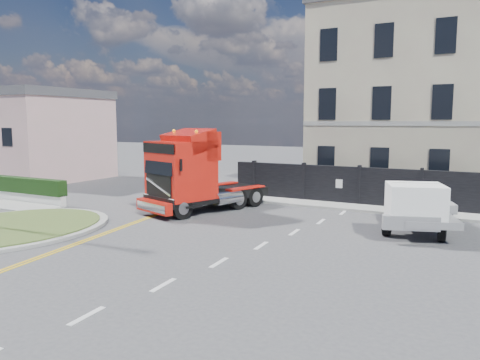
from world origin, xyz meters
The scene contains 9 objects.
ground centered at (0.00, 0.00, 0.00)m, with size 120.00×120.00×0.00m, color #424244.
traffic_island centered at (-7.00, -3.00, 0.08)m, with size 6.80×6.80×0.17m.
hedge_wall centered at (-13.00, 1.50, 0.74)m, with size 8.00×0.55×1.35m.
seaside_bldg_pink centered at (-20.00, 9.00, 3.00)m, with size 8.00×8.00×6.00m, color #C39E98.
hoarding_fence centered at (6.55, 9.00, 1.00)m, with size 18.80×0.25×2.00m.
georgian_building centered at (6.00, 16.50, 5.77)m, with size 12.30×10.30×12.80m.
pavement_far centered at (6.00, 8.10, 0.06)m, with size 20.00×1.60×0.12m, color gray.
truck centered at (-2.64, 3.60, 1.72)m, with size 4.27×6.83×3.84m.
flatbed_pickup centered at (7.50, 3.74, 1.10)m, with size 3.37×5.32×2.04m.
Camera 1 is at (9.81, -14.77, 4.31)m, focal length 35.00 mm.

